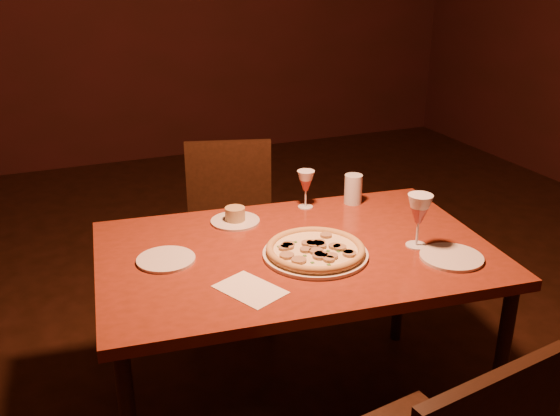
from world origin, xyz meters
name	(u,v)px	position (x,y,z in m)	size (l,w,h in m)	color
floor	(306,386)	(0.00, 0.00, 0.00)	(7.00, 7.00, 0.00)	black
dining_table	(296,265)	(-0.12, -0.15, 0.68)	(1.48, 1.04, 0.74)	maroon
chair_far	(231,223)	(-0.09, 0.71, 0.50)	(0.52, 0.52, 0.88)	black
pizza_plate	(315,250)	(-0.08, -0.23, 0.77)	(0.37, 0.37, 0.04)	silver
ramekin_saucer	(235,217)	(-0.25, 0.16, 0.76)	(0.19, 0.19, 0.06)	silver
wine_glass_far	(306,189)	(0.07, 0.20, 0.82)	(0.07, 0.07, 0.16)	#A74645
wine_glass_right	(418,221)	(0.29, -0.29, 0.84)	(0.09, 0.09, 0.20)	#A74645
water_tumbler	(353,189)	(0.28, 0.17, 0.81)	(0.07, 0.07, 0.12)	silver
side_plate_left	(166,259)	(-0.57, -0.07, 0.75)	(0.20, 0.20, 0.01)	silver
side_plate_near	(451,257)	(0.34, -0.43, 0.75)	(0.22, 0.22, 0.01)	silver
menu_card	(250,289)	(-0.37, -0.36, 0.75)	(0.14, 0.21, 0.00)	silver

